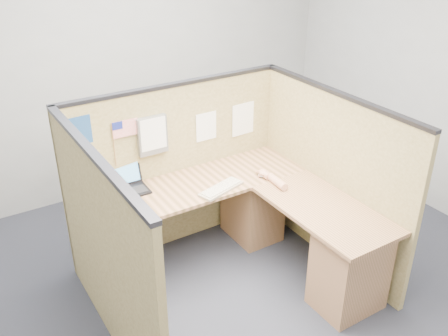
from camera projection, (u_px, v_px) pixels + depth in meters
floor at (238, 297)px, 4.05m from camera, size 5.00×5.00×0.00m
wall_back at (119, 63)px, 5.09m from camera, size 5.00×0.00×5.00m
cubicle_partitions at (210, 193)px, 4.01m from camera, size 2.06×1.83×1.53m
l_desk at (238, 233)px, 4.17m from camera, size 1.95×1.75×0.73m
laptop at (128, 184)px, 4.11m from camera, size 0.29×0.28×0.21m
keyboard at (221, 188)px, 4.12m from camera, size 0.44×0.25×0.03m
mouse at (263, 175)px, 4.32m from camera, size 0.11×0.07×0.04m
hand_forearm at (273, 179)px, 4.23m from camera, size 0.10×0.35×0.07m
blue_poster at (81, 131)px, 3.79m from camera, size 0.17×0.02×0.23m
american_flag at (122, 131)px, 3.97m from camera, size 0.22×0.01×0.38m
file_holder at (152, 135)px, 4.12m from camera, size 0.26×0.05×0.33m
paper_left at (206, 127)px, 4.41m from camera, size 0.20×0.01×0.26m
paper_right at (243, 119)px, 4.60m from camera, size 0.24×0.02×0.31m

